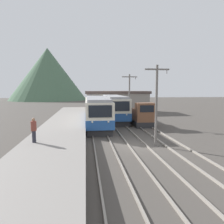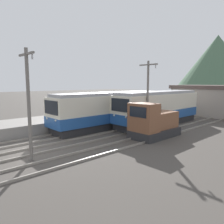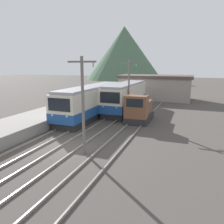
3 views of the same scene
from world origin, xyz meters
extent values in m
plane|color=#47423D|center=(0.00, 0.00, 0.00)|extent=(200.00, 200.00, 0.00)
cube|color=gray|center=(-6.25, 0.00, 0.50)|extent=(4.50, 54.00, 1.00)
cube|color=gray|center=(-3.32, 0.00, 0.07)|extent=(0.10, 60.00, 0.14)
cube|color=gray|center=(-1.88, 0.00, 0.07)|extent=(0.10, 60.00, 0.14)
cube|color=gray|center=(-0.52, 0.00, 0.07)|extent=(0.10, 60.00, 0.14)
cube|color=gray|center=(0.92, 0.00, 0.07)|extent=(0.10, 60.00, 0.14)
cube|color=gray|center=(2.48, 0.00, 0.07)|extent=(0.10, 60.00, 0.14)
cube|color=gray|center=(3.92, 0.00, 0.07)|extent=(0.10, 60.00, 0.14)
cube|color=#28282B|center=(-2.60, 10.02, 0.35)|extent=(2.58, 13.41, 0.70)
cube|color=silver|center=(-2.60, 10.02, 2.03)|extent=(2.80, 13.97, 2.65)
cube|color=#235199|center=(-2.60, 10.02, 1.18)|extent=(2.84, 14.01, 0.95)
cube|color=black|center=(-2.60, 3.01, 2.56)|extent=(2.24, 0.06, 1.17)
sphere|color=silver|center=(-3.37, 3.00, 1.55)|extent=(0.18, 0.18, 0.18)
sphere|color=silver|center=(-1.83, 3.00, 1.55)|extent=(0.18, 0.18, 0.18)
cube|color=#939399|center=(-2.60, 10.02, 3.49)|extent=(2.46, 13.41, 0.28)
cube|color=#28282B|center=(0.20, 14.34, 0.35)|extent=(2.58, 11.38, 0.70)
cube|color=silver|center=(0.20, 14.34, 2.06)|extent=(2.80, 11.85, 2.71)
cube|color=#235199|center=(0.20, 14.34, 1.19)|extent=(2.84, 11.89, 0.98)
cube|color=black|center=(0.20, 8.39, 2.60)|extent=(2.24, 0.06, 1.19)
sphere|color=silver|center=(-0.57, 8.38, 1.57)|extent=(0.18, 0.18, 0.18)
sphere|color=silver|center=(0.97, 8.38, 1.57)|extent=(0.18, 0.18, 0.18)
cube|color=#939399|center=(0.20, 14.34, 3.55)|extent=(2.46, 11.38, 0.28)
cube|color=#28282B|center=(3.20, 9.65, 0.35)|extent=(2.40, 4.54, 0.70)
cube|color=brown|center=(3.20, 8.11, 1.85)|extent=(2.28, 1.45, 2.30)
cube|color=black|center=(3.20, 7.37, 2.36)|extent=(1.68, 0.04, 0.83)
cube|color=brown|center=(3.20, 10.38, 1.40)|extent=(1.92, 2.99, 1.40)
cylinder|color=black|center=(3.20, 10.38, 2.35)|extent=(0.16, 0.16, 0.50)
cylinder|color=slate|center=(1.70, -0.55, 3.29)|extent=(0.20, 0.20, 6.58)
cube|color=slate|center=(1.70, -0.55, 6.23)|extent=(2.00, 0.12, 0.12)
cylinder|color=#B2B2B7|center=(2.50, -0.55, 6.03)|extent=(0.10, 0.10, 0.30)
cylinder|color=slate|center=(1.70, 10.48, 3.29)|extent=(0.20, 0.20, 6.58)
cube|color=slate|center=(1.70, 10.48, 6.23)|extent=(2.00, 0.12, 0.12)
cylinder|color=#B2B2B7|center=(2.50, 10.48, 6.03)|extent=(0.10, 0.10, 0.30)
cube|color=gray|center=(2.23, 26.00, 1.87)|extent=(12.00, 6.00, 3.74)
cube|color=#51423D|center=(2.23, 26.00, 3.99)|extent=(12.60, 6.30, 0.50)
cone|color=#47664C|center=(-19.58, 77.45, 10.77)|extent=(31.96, 31.96, 21.54)
camera|label=1|loc=(-3.95, -17.56, 4.69)|focal=35.00mm
camera|label=2|loc=(14.23, -5.52, 4.65)|focal=35.00mm
camera|label=3|loc=(8.44, -13.24, 6.04)|focal=35.00mm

